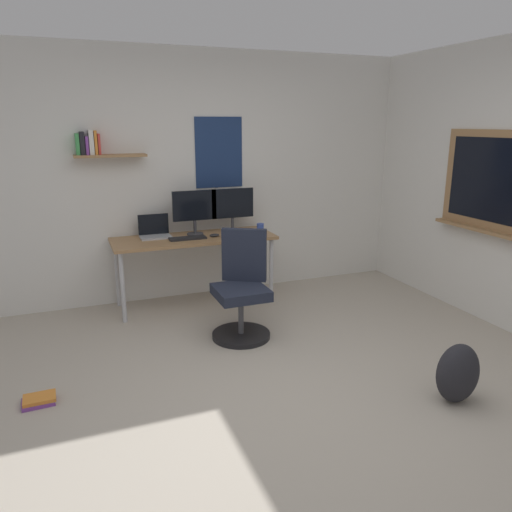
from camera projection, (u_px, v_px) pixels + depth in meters
name	position (u px, v px, depth m)	size (l,w,h in m)	color
ground_plane	(286.00, 401.00, 3.40)	(5.20, 5.20, 0.00)	#ADA393
wall_back	(192.00, 176.00, 5.25)	(5.00, 0.30, 2.60)	silver
desk	(194.00, 244.00, 5.05)	(1.65, 0.59, 0.73)	#997047
office_chair	(242.00, 292.00, 4.36)	(0.55, 0.56, 0.95)	black
laptop	(155.00, 232.00, 5.02)	(0.31, 0.21, 0.23)	#ADAFB5
monitor_primary	(195.00, 209.00, 5.06)	(0.46, 0.17, 0.46)	#38383D
monitor_secondary	(232.00, 207.00, 5.21)	(0.46, 0.17, 0.46)	#38383D
keyboard	(188.00, 238.00, 4.94)	(0.37, 0.13, 0.02)	black
computer_mouse	(214.00, 235.00, 5.03)	(0.10, 0.06, 0.03)	#262628
coffee_mug	(260.00, 228.00, 5.26)	(0.08, 0.08, 0.09)	#334CA5
backpack	(458.00, 373.00, 3.34)	(0.32, 0.22, 0.42)	#232328
book_stack_on_floor	(39.00, 400.00, 3.36)	(0.22, 0.16, 0.05)	#7A3D99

